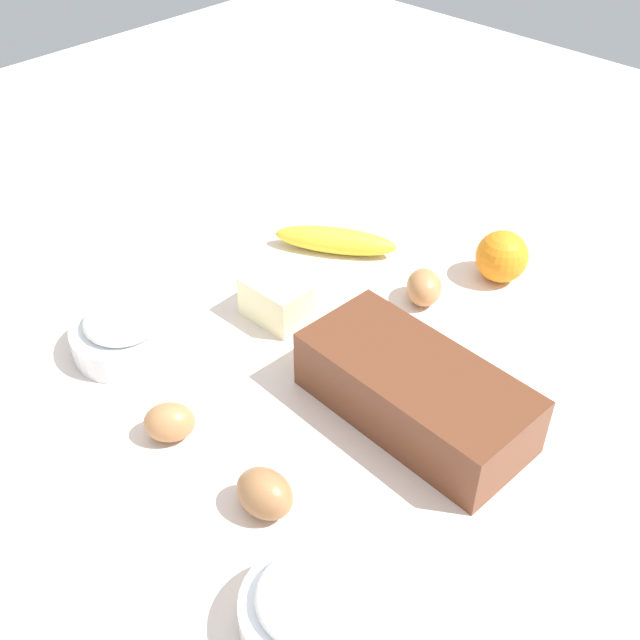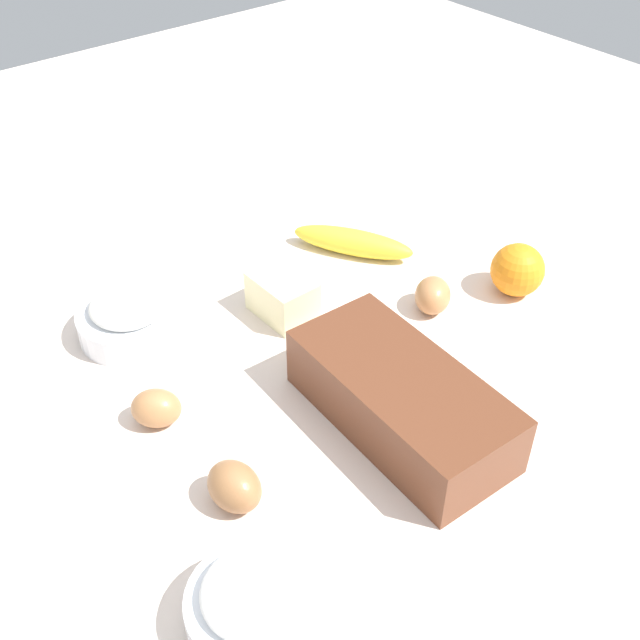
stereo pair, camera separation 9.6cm
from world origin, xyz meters
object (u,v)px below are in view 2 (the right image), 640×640
at_px(flour_bowl, 130,316).
at_px(sugar_bowl, 256,605).
at_px(egg_loose, 234,486).
at_px(orange_fruit, 517,270).
at_px(egg_beside_bowl, 433,295).
at_px(butter_block, 282,296).
at_px(banana, 353,242).
at_px(egg_near_butter, 156,408).
at_px(loaf_pan, 401,398).

bearing_deg(flour_bowl, sugar_bowl, 166.00).
bearing_deg(egg_loose, orange_fruit, -83.64).
relative_size(flour_bowl, egg_beside_bowl, 2.24).
bearing_deg(butter_block, banana, -73.14).
bearing_deg(egg_loose, butter_block, -45.73).
height_order(sugar_bowl, egg_loose, sugar_bowl).
distance_m(banana, butter_block, 0.18).
distance_m(flour_bowl, egg_near_butter, 0.17).
distance_m(loaf_pan, egg_near_butter, 0.29).
bearing_deg(orange_fruit, egg_near_butter, 79.66).
bearing_deg(egg_beside_bowl, egg_near_butter, 82.84).
bearing_deg(butter_block, loaf_pan, 176.01).
height_order(loaf_pan, orange_fruit, loaf_pan).
xyz_separation_m(sugar_bowl, egg_near_butter, (0.28, -0.06, -0.01)).
bearing_deg(loaf_pan, egg_near_butter, 53.22).
bearing_deg(banana, orange_fruit, -152.18).
relative_size(orange_fruit, egg_loose, 1.16).
bearing_deg(loaf_pan, butter_block, -1.41).
height_order(orange_fruit, egg_loose, orange_fruit).
bearing_deg(flour_bowl, orange_fruit, -118.96).
relative_size(flour_bowl, sugar_bowl, 1.07).
relative_size(sugar_bowl, orange_fruit, 1.71).
xyz_separation_m(sugar_bowl, orange_fruit, (0.19, -0.59, 0.01)).
xyz_separation_m(flour_bowl, butter_block, (-0.09, -0.18, 0.00)).
height_order(egg_near_butter, egg_beside_bowl, egg_beside_bowl).
xyz_separation_m(egg_near_butter, egg_loose, (-0.15, -0.01, 0.00)).
bearing_deg(egg_near_butter, butter_block, -73.15).
relative_size(banana, egg_beside_bowl, 3.03).
xyz_separation_m(egg_beside_bowl, egg_loose, (-0.10, 0.40, 0.00)).
bearing_deg(egg_loose, flour_bowl, -8.74).
relative_size(banana, egg_near_butter, 3.19).
bearing_deg(banana, egg_beside_bowl, 178.17).
distance_m(flour_bowl, sugar_bowl, 0.46).
height_order(sugar_bowl, butter_block, sugar_bowl).
relative_size(loaf_pan, sugar_bowl, 2.19).
distance_m(banana, orange_fruit, 0.25).
bearing_deg(egg_beside_bowl, flour_bowl, 58.33).
relative_size(loaf_pan, orange_fruit, 3.73).
bearing_deg(orange_fruit, egg_loose, 96.36).
distance_m(loaf_pan, orange_fruit, 0.32).
bearing_deg(egg_loose, loaf_pan, -97.04).
height_order(loaf_pan, butter_block, loaf_pan).
relative_size(sugar_bowl, egg_loose, 1.97).
relative_size(orange_fruit, butter_block, 0.85).
xyz_separation_m(orange_fruit, egg_near_butter, (0.10, 0.53, -0.01)).
xyz_separation_m(loaf_pan, butter_block, (0.25, -0.02, -0.01)).
xyz_separation_m(flour_bowl, egg_beside_bowl, (-0.22, -0.35, -0.00)).
relative_size(loaf_pan, flour_bowl, 2.04).
relative_size(sugar_bowl, butter_block, 1.45).
height_order(banana, orange_fruit, orange_fruit).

